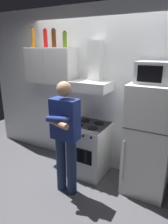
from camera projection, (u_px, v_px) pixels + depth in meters
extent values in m
plane|color=#4C4C51|center=(84.00, 179.00, 3.34)|extent=(7.00, 7.00, 0.00)
cube|color=white|center=(101.00, 91.00, 3.44)|extent=(4.80, 0.10, 2.70)
cube|color=silver|center=(51.00, 66.00, 3.52)|extent=(0.90, 0.34, 0.60)
cube|color=silver|center=(34.00, 66.00, 3.48)|extent=(0.43, 0.01, 0.58)
cube|color=silver|center=(56.00, 67.00, 3.27)|extent=(0.43, 0.01, 0.58)
sphere|color=#B2B2B7|center=(43.00, 77.00, 3.44)|extent=(0.02, 0.02, 0.02)
sphere|color=#B2B2B7|center=(47.00, 78.00, 3.40)|extent=(0.02, 0.02, 0.02)
cube|color=white|center=(89.00, 149.00, 3.44)|extent=(0.60, 0.60, 0.85)
cube|color=black|center=(89.00, 125.00, 3.31)|extent=(0.59, 0.59, 0.01)
cube|color=black|center=(79.00, 156.00, 3.18)|extent=(0.42, 0.01, 0.24)
cylinder|color=black|center=(78.00, 125.00, 3.27)|extent=(0.16, 0.16, 0.01)
cylinder|color=black|center=(93.00, 128.00, 3.15)|extent=(0.16, 0.16, 0.01)
cylinder|color=black|center=(85.00, 121.00, 3.47)|extent=(0.16, 0.16, 0.01)
cylinder|color=black|center=(99.00, 123.00, 3.35)|extent=(0.16, 0.16, 0.01)
cylinder|color=black|center=(68.00, 132.00, 3.16)|extent=(0.04, 0.02, 0.04)
cylinder|color=black|center=(75.00, 134.00, 3.10)|extent=(0.04, 0.02, 0.04)
cylinder|color=black|center=(83.00, 136.00, 3.04)|extent=(0.04, 0.02, 0.04)
cylinder|color=black|center=(91.00, 138.00, 2.98)|extent=(0.04, 0.02, 0.04)
cube|color=white|center=(91.00, 86.00, 3.20)|extent=(0.60, 0.44, 0.15)
cube|color=white|center=(96.00, 61.00, 3.20)|extent=(0.20, 0.16, 0.60)
cube|color=white|center=(148.00, 140.00, 2.90)|extent=(0.60, 0.60, 1.60)
cube|color=#4C4C4C|center=(145.00, 132.00, 2.57)|extent=(0.59, 0.01, 0.01)
cylinder|color=silver|center=(123.00, 161.00, 2.82)|extent=(0.02, 0.02, 0.60)
cube|color=#B7BABF|center=(156.00, 73.00, 2.63)|extent=(0.48, 0.36, 0.28)
cube|color=black|center=(149.00, 74.00, 2.50)|extent=(0.30, 0.01, 0.20)
cylinder|color=navy|center=(61.00, 164.00, 3.00)|extent=(0.14, 0.14, 0.85)
cylinder|color=navy|center=(72.00, 167.00, 2.92)|extent=(0.14, 0.14, 0.85)
cube|color=navy|center=(65.00, 119.00, 2.75)|extent=(0.38, 0.20, 0.56)
cylinder|color=navy|center=(59.00, 119.00, 2.62)|extent=(0.33, 0.17, 0.08)
cylinder|color=tan|center=(59.00, 124.00, 2.64)|extent=(0.33, 0.17, 0.08)
sphere|color=tan|center=(64.00, 89.00, 2.63)|extent=(0.20, 0.20, 0.20)
cylinder|color=#4C6B19|center=(65.00, 40.00, 3.27)|extent=(0.07, 0.07, 0.23)
cylinder|color=black|center=(65.00, 31.00, 3.24)|extent=(0.04, 0.04, 0.02)
cylinder|color=red|center=(45.00, 39.00, 3.43)|extent=(0.07, 0.07, 0.28)
cylinder|color=black|center=(45.00, 29.00, 3.39)|extent=(0.04, 0.04, 0.02)
cylinder|color=#B7721E|center=(33.00, 38.00, 3.55)|extent=(0.07, 0.07, 0.32)
cylinder|color=black|center=(32.00, 27.00, 3.50)|extent=(0.04, 0.04, 0.02)
cylinder|color=#47230F|center=(54.00, 39.00, 3.32)|extent=(0.07, 0.07, 0.27)
cylinder|color=black|center=(53.00, 29.00, 3.28)|extent=(0.04, 0.04, 0.02)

